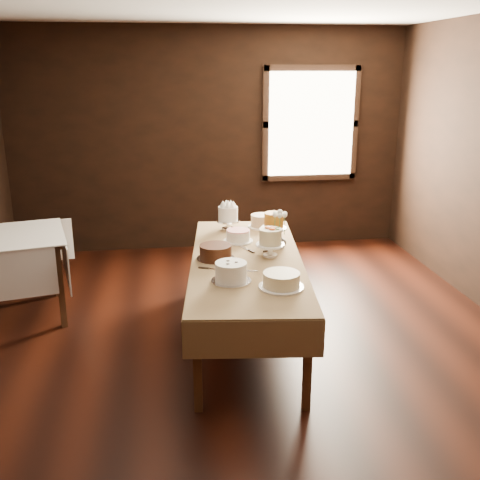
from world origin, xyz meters
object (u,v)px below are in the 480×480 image
(side_table, at_px, (11,245))
(cake_server_c, at_px, (244,248))
(display_table, at_px, (247,265))
(cake_server_a, at_px, (248,271))
(cake_server_e, at_px, (218,269))
(cake_flowers, at_px, (270,244))
(flower_vase, at_px, (279,241))
(cake_swirl, at_px, (231,273))
(cake_cream, at_px, (281,281))
(cake_caramel, at_px, (274,228))
(cake_chocolate, at_px, (216,253))
(cake_meringue, at_px, (228,219))
(cake_speckled, at_px, (262,221))
(cake_server_d, at_px, (277,248))
(cake_lattice, at_px, (238,237))
(cake_server_b, at_px, (286,276))

(side_table, relative_size, cake_server_c, 4.80)
(display_table, relative_size, cake_server_a, 10.31)
(cake_server_e, bearing_deg, cake_flowers, 51.35)
(cake_server_a, relative_size, flower_vase, 1.82)
(cake_swirl, xyz_separation_m, cake_cream, (0.36, -0.17, -0.02))
(cake_caramel, distance_m, cake_server_c, 0.39)
(cake_server_a, distance_m, flower_vase, 0.68)
(side_table, xyz_separation_m, cake_flowers, (2.32, -0.69, 0.13))
(cake_chocolate, distance_m, cake_server_a, 0.40)
(cake_caramel, bearing_deg, cake_meringue, 133.27)
(cake_speckled, bearing_deg, cake_server_d, -88.55)
(cake_speckled, xyz_separation_m, cake_server_a, (-0.33, -1.25, -0.06))
(side_table, bearing_deg, display_table, -19.07)
(cake_meringue, xyz_separation_m, cake_server_c, (0.07, -0.62, -0.11))
(side_table, xyz_separation_m, cake_meringue, (2.06, 0.17, 0.13))
(cake_meringue, distance_m, cake_cream, 1.59)
(cake_meringue, bearing_deg, cake_speckled, 7.10)
(side_table, distance_m, cake_lattice, 2.12)
(cake_cream, xyz_separation_m, cake_server_b, (0.09, 0.22, -0.05))
(cake_meringue, relative_size, cake_speckled, 0.85)
(cake_caramel, relative_size, cake_swirl, 0.90)
(cake_speckled, bearing_deg, cake_server_c, -112.51)
(cake_speckled, relative_size, cake_flowers, 1.13)
(cake_swirl, relative_size, cake_cream, 0.91)
(cake_server_a, bearing_deg, cake_chocolate, 139.20)
(cake_server_d, bearing_deg, flower_vase, 17.84)
(display_table, bearing_deg, cake_swirl, -111.24)
(cake_speckled, bearing_deg, cake_cream, -94.82)
(cake_chocolate, bearing_deg, side_table, 158.91)
(flower_vase, bearing_deg, cake_swirl, -124.79)
(cake_caramel, bearing_deg, cake_chocolate, -141.34)
(cake_swirl, xyz_separation_m, cake_server_a, (0.17, 0.20, -0.07))
(cake_caramel, xyz_separation_m, cake_server_c, (-0.31, -0.21, -0.12))
(display_table, distance_m, flower_vase, 0.44)
(cake_flowers, xyz_separation_m, cake_swirl, (-0.41, -0.55, -0.04))
(cake_server_d, bearing_deg, cake_server_c, 137.95)
(cake_cream, relative_size, flower_vase, 2.56)
(cake_swirl, bearing_deg, cake_chocolate, 97.26)
(cake_chocolate, relative_size, cake_server_b, 1.55)
(cake_speckled, height_order, cake_flowers, cake_flowers)
(cake_meringue, height_order, cake_swirl, cake_meringue)
(cake_lattice, distance_m, cake_caramel, 0.35)
(cake_lattice, bearing_deg, cake_caramel, 0.08)
(cake_server_a, xyz_separation_m, cake_server_c, (0.05, 0.59, 0.00))
(cake_server_b, bearing_deg, side_table, -120.32)
(flower_vase, bearing_deg, side_table, 169.15)
(cake_lattice, xyz_separation_m, cake_caramel, (0.34, 0.00, 0.07))
(cake_server_a, relative_size, cake_server_c, 1.00)
(cake_caramel, height_order, cake_server_d, cake_caramel)
(display_table, xyz_separation_m, cake_lattice, (-0.01, 0.49, 0.10))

